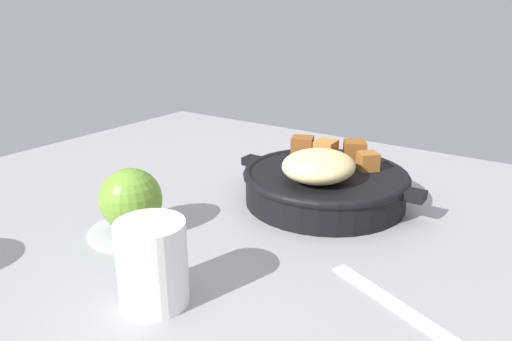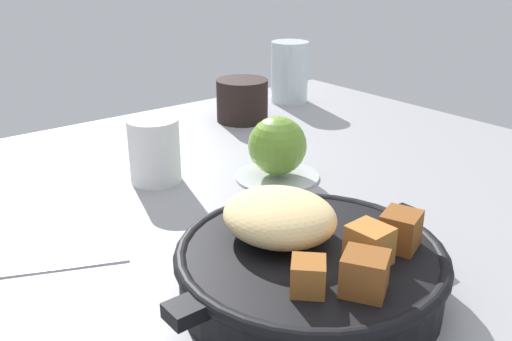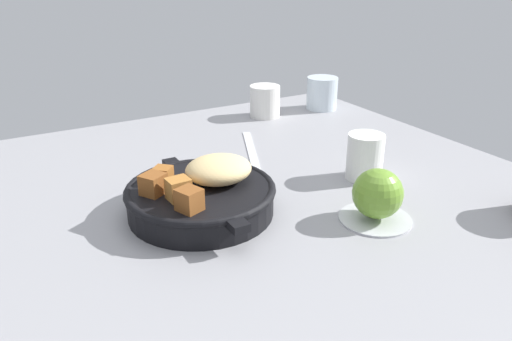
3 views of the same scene
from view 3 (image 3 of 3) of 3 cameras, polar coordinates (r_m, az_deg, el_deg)
The scene contains 8 objects.
ground_plane at distance 80.51cm, azimuth 3.49°, elevation -4.31°, with size 109.56×93.32×2.40cm, color gray.
cast_iron_skillet at distance 75.47cm, azimuth -6.22°, elevation -2.69°, with size 27.09×22.79×8.30cm.
saucer_plate at distance 76.40cm, azimuth 13.52°, elevation -5.31°, with size 10.87×10.87×0.60cm, color #B7BABF.
red_apple at distance 74.61cm, azimuth 13.81°, elevation -2.59°, with size 7.46×7.46×7.46cm, color olive.
butter_knife at distance 100.61cm, azimuth -0.55°, elevation 2.39°, with size 22.26×1.60×0.36cm, color silver.
white_creamer_pitcher at distance 88.70cm, azimuth 12.42°, elevation 1.57°, with size 6.36×6.36×8.10cm, color white.
water_glass_short at distance 129.87cm, azimuth 7.60°, elevation 8.81°, with size 7.86×7.86×8.16cm, color silver.
ceramic_mug_white at distance 122.23cm, azimuth 1.03°, elevation 7.97°, with size 7.32×7.32×7.62cm, color silver.
Camera 3 is at (59.51, -39.49, 35.97)cm, focal length 34.80 mm.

